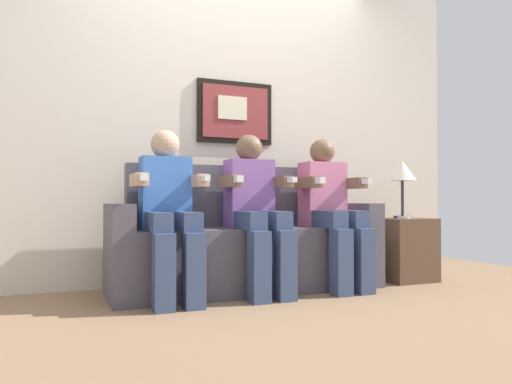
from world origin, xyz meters
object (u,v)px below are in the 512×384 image
couch (247,246)px  person_on_right (331,205)px  side_table_right (404,249)px  person_in_middle (256,206)px  table_lamp (402,173)px  spare_remote_on_table (404,217)px  person_on_left (169,206)px

couch → person_on_right: (0.60, -0.17, 0.29)m
couch → side_table_right: (1.32, -0.11, -0.06)m
person_in_middle → table_lamp: bearing=1.4°
person_on_right → side_table_right: size_ratio=2.22×
person_in_middle → person_on_right: 0.60m
couch → spare_remote_on_table: (1.24, -0.21, 0.20)m
side_table_right → person_in_middle: bearing=-177.3°
couch → person_in_middle: person_in_middle is taller
side_table_right → table_lamp: (-0.03, -0.03, 0.61)m
person_on_right → table_lamp: bearing=2.7°
person_in_middle → person_on_right: (0.60, 0.00, 0.00)m
couch → person_on_right: person_on_right is taller
person_on_right → table_lamp: size_ratio=2.41×
spare_remote_on_table → couch: bearing=170.4°
side_table_right → table_lamp: table_lamp is taller
table_lamp → spare_remote_on_table: (-0.05, -0.07, -0.35)m
couch → person_on_right: 0.69m
person_on_right → side_table_right: (0.72, 0.06, -0.36)m
person_on_right → table_lamp: (0.68, 0.03, 0.25)m
person_on_right → side_table_right: 0.80m
person_in_middle → table_lamp: 1.31m
person_on_left → person_in_middle: (0.60, 0.00, 0.00)m
couch → side_table_right: couch is taller
person_on_left → couch: bearing=15.6°
couch → person_on_right: size_ratio=1.74×
couch → spare_remote_on_table: size_ratio=14.87×
person_on_right → side_table_right: person_on_right is taller
person_on_left → person_on_right: same height
person_in_middle → side_table_right: person_in_middle is taller
person_on_left → table_lamp: person_on_left is taller
side_table_right → spare_remote_on_table: spare_remote_on_table is taller
person_on_right → table_lamp: 0.73m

